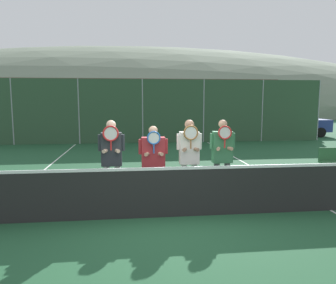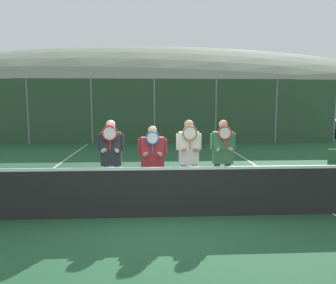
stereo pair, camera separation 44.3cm
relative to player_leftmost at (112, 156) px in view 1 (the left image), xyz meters
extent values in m
plane|color=#1E4C2D|center=(1.04, -0.78, -1.10)|extent=(120.00, 120.00, 0.00)
ellipsoid|color=slate|center=(1.04, 58.08, -1.10)|extent=(117.73, 65.41, 22.89)
cube|color=#9EA3A8|center=(1.22, 17.96, 0.57)|extent=(18.44, 5.00, 3.33)
cube|color=brown|center=(1.22, 17.96, 2.42)|extent=(18.94, 5.50, 0.36)
cylinder|color=gray|center=(-5.54, 10.45, 0.58)|extent=(0.06, 0.06, 3.36)
cylinder|color=gray|center=(-2.25, 10.45, 0.58)|extent=(0.06, 0.06, 3.36)
cylinder|color=gray|center=(1.04, 10.45, 0.58)|extent=(0.06, 0.06, 3.36)
cylinder|color=gray|center=(4.34, 10.45, 0.58)|extent=(0.06, 0.06, 3.36)
cylinder|color=gray|center=(7.63, 10.45, 0.58)|extent=(0.06, 0.06, 3.36)
cylinder|color=gray|center=(10.92, 10.45, 0.58)|extent=(0.06, 0.06, 3.36)
cube|color=#2D4C33|center=(1.04, 10.45, 0.58)|extent=(19.75, 0.02, 3.36)
cube|color=black|center=(1.04, -0.78, -0.62)|extent=(9.16, 0.02, 0.95)
cube|color=white|center=(1.04, -0.78, -0.13)|extent=(9.16, 0.03, 0.06)
cube|color=white|center=(-2.43, 2.22, -1.09)|extent=(0.05, 16.00, 0.01)
cube|color=white|center=(4.52, 2.22, -1.09)|extent=(0.05, 16.00, 0.01)
cylinder|color=white|center=(-0.12, 0.01, -0.65)|extent=(0.13, 0.13, 0.89)
cylinder|color=white|center=(0.12, 0.01, -0.65)|extent=(0.13, 0.13, 0.89)
cube|color=#282D33|center=(0.00, 0.01, 0.15)|extent=(0.43, 0.22, 0.71)
sphere|color=#DBB293|center=(0.00, 0.01, 0.66)|extent=(0.20, 0.20, 0.20)
cylinder|color=#282D33|center=(-0.24, 0.01, 0.29)|extent=(0.08, 0.08, 0.35)
cylinder|color=#282D33|center=(0.24, 0.01, 0.29)|extent=(0.08, 0.08, 0.35)
cylinder|color=#DBB293|center=(-0.11, -0.08, 0.13)|extent=(0.16, 0.27, 0.08)
cylinder|color=#DBB293|center=(0.11, -0.08, 0.13)|extent=(0.16, 0.27, 0.08)
cylinder|color=red|center=(0.00, -0.17, 0.25)|extent=(0.03, 0.03, 0.20)
torus|color=red|center=(0.00, -0.17, 0.50)|extent=(0.33, 0.04, 0.33)
cylinder|color=silver|center=(0.00, -0.17, 0.50)|extent=(0.27, 0.00, 0.27)
cylinder|color=#56565B|center=(0.75, 0.03, -0.68)|extent=(0.13, 0.13, 0.83)
cylinder|color=#56565B|center=(1.02, 0.03, -0.68)|extent=(0.13, 0.13, 0.83)
cube|color=maroon|center=(0.89, 0.03, 0.06)|extent=(0.50, 0.22, 0.66)
sphere|color=tan|center=(0.89, 0.03, 0.54)|extent=(0.19, 0.19, 0.19)
cylinder|color=maroon|center=(0.61, 0.03, 0.19)|extent=(0.08, 0.08, 0.32)
cylinder|color=maroon|center=(1.16, 0.03, 0.19)|extent=(0.08, 0.08, 0.32)
cylinder|color=tan|center=(0.76, -0.06, 0.05)|extent=(0.16, 0.27, 0.08)
cylinder|color=tan|center=(1.01, -0.06, 0.05)|extent=(0.16, 0.27, 0.08)
cylinder|color=#1E5BAD|center=(0.89, -0.15, 0.17)|extent=(0.03, 0.03, 0.20)
torus|color=#1E5BAD|center=(0.89, -0.15, 0.40)|extent=(0.29, 0.03, 0.29)
cylinder|color=silver|center=(0.89, -0.15, 0.40)|extent=(0.24, 0.00, 0.24)
cylinder|color=white|center=(1.56, 0.03, -0.65)|extent=(0.13, 0.13, 0.89)
cylinder|color=white|center=(1.79, 0.03, -0.65)|extent=(0.13, 0.13, 0.89)
cube|color=white|center=(1.67, 0.03, 0.15)|extent=(0.42, 0.22, 0.71)
sphere|color=#997056|center=(1.67, 0.03, 0.66)|extent=(0.21, 0.21, 0.21)
cylinder|color=white|center=(1.44, 0.03, 0.29)|extent=(0.08, 0.08, 0.35)
cylinder|color=white|center=(1.91, 0.03, 0.29)|extent=(0.08, 0.08, 0.35)
cylinder|color=#997056|center=(1.57, -0.06, 0.13)|extent=(0.16, 0.27, 0.08)
cylinder|color=#997056|center=(1.78, -0.06, 0.13)|extent=(0.16, 0.27, 0.08)
cylinder|color=#936033|center=(1.67, -0.15, 0.25)|extent=(0.03, 0.03, 0.20)
torus|color=#936033|center=(1.67, -0.15, 0.50)|extent=(0.32, 0.03, 0.32)
cylinder|color=silver|center=(1.67, -0.15, 0.50)|extent=(0.26, 0.00, 0.26)
cylinder|color=#56565B|center=(2.32, 0.12, -0.65)|extent=(0.13, 0.13, 0.89)
cylinder|color=#56565B|center=(2.56, 0.12, -0.65)|extent=(0.13, 0.13, 0.89)
cube|color=#337047|center=(2.44, 0.12, 0.14)|extent=(0.44, 0.22, 0.70)
sphere|color=tan|center=(2.44, 0.12, 0.65)|extent=(0.19, 0.19, 0.19)
cylinder|color=#337047|center=(2.19, 0.12, 0.28)|extent=(0.08, 0.08, 0.35)
cylinder|color=#337047|center=(2.68, 0.12, 0.28)|extent=(0.08, 0.08, 0.35)
cylinder|color=tan|center=(2.33, 0.03, 0.13)|extent=(0.16, 0.27, 0.08)
cylinder|color=tan|center=(2.55, 0.03, 0.13)|extent=(0.16, 0.27, 0.08)
cylinder|color=red|center=(2.44, -0.06, 0.25)|extent=(0.03, 0.03, 0.20)
torus|color=red|center=(2.44, -0.06, 0.48)|extent=(0.31, 0.03, 0.31)
cylinder|color=silver|center=(2.44, -0.06, 0.48)|extent=(0.25, 0.00, 0.25)
cube|color=maroon|center=(-3.81, 12.74, -0.37)|extent=(4.19, 1.84, 0.86)
cube|color=#2D3842|center=(-3.81, 12.74, 0.41)|extent=(2.30, 1.69, 0.70)
cylinder|color=black|center=(-2.45, 11.80, -0.80)|extent=(0.60, 0.16, 0.60)
cylinder|color=black|center=(-2.45, 13.68, -0.80)|extent=(0.60, 0.16, 0.60)
cylinder|color=black|center=(-5.17, 11.80, -0.80)|extent=(0.60, 0.16, 0.60)
cylinder|color=black|center=(-5.17, 13.68, -0.80)|extent=(0.60, 0.16, 0.60)
cube|color=navy|center=(0.81, 12.96, -0.36)|extent=(4.18, 1.72, 0.87)
cube|color=#2D3842|center=(0.81, 12.96, 0.43)|extent=(2.30, 1.58, 0.71)
cylinder|color=black|center=(2.17, 12.08, -0.80)|extent=(0.60, 0.16, 0.60)
cylinder|color=black|center=(2.17, 13.84, -0.80)|extent=(0.60, 0.16, 0.60)
cylinder|color=black|center=(-0.55, 12.08, -0.80)|extent=(0.60, 0.16, 0.60)
cylinder|color=black|center=(-0.55, 13.84, -0.80)|extent=(0.60, 0.16, 0.60)
cube|color=black|center=(5.56, 13.18, -0.37)|extent=(4.44, 1.76, 0.84)
cube|color=#2D3842|center=(5.56, 13.18, 0.39)|extent=(2.44, 1.61, 0.69)
cylinder|color=black|center=(7.00, 12.28, -0.80)|extent=(0.60, 0.16, 0.60)
cylinder|color=black|center=(7.00, 14.08, -0.80)|extent=(0.60, 0.16, 0.60)
cylinder|color=black|center=(4.12, 12.28, -0.80)|extent=(0.60, 0.16, 0.60)
cylinder|color=black|center=(4.12, 14.08, -0.80)|extent=(0.60, 0.16, 0.60)
cube|color=navy|center=(10.47, 12.65, -0.42)|extent=(4.50, 1.79, 0.76)
cube|color=#2D3842|center=(10.47, 12.65, 0.27)|extent=(2.48, 1.65, 0.62)
cylinder|color=black|center=(11.93, 11.74, -0.80)|extent=(0.60, 0.16, 0.60)
cylinder|color=black|center=(11.93, 13.57, -0.80)|extent=(0.60, 0.16, 0.60)
cylinder|color=black|center=(9.01, 11.74, -0.80)|extent=(0.60, 0.16, 0.60)
cylinder|color=black|center=(9.01, 13.57, -0.80)|extent=(0.60, 0.16, 0.60)
cube|color=#333338|center=(6.12, 2.08, -0.90)|extent=(0.06, 0.32, 0.40)
camera|label=1|loc=(0.41, -6.92, 1.19)|focal=35.00mm
camera|label=2|loc=(0.85, -6.96, 1.19)|focal=35.00mm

